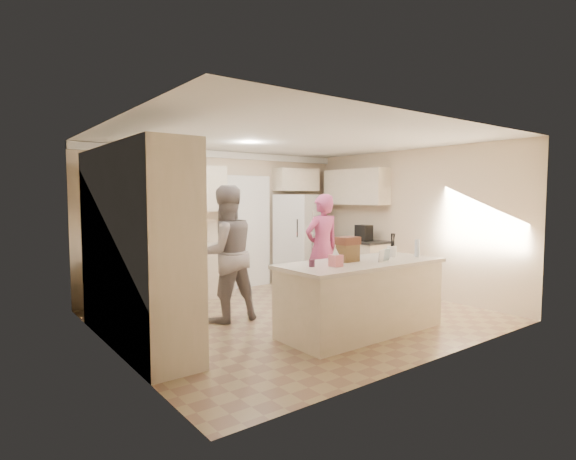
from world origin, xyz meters
TOP-DOWN VIEW (x-y plane):
  - floor at (0.00, 0.00)m, footprint 5.20×4.60m
  - ceiling at (0.00, 0.00)m, footprint 5.20×4.60m
  - wall_back at (0.00, 2.31)m, footprint 5.20×0.02m
  - wall_front at (0.00, -2.31)m, footprint 5.20×0.02m
  - wall_left at (-2.61, 0.00)m, footprint 0.02×4.60m
  - wall_right at (2.61, 0.00)m, footprint 0.02×4.60m
  - crown_back at (0.00, 2.26)m, footprint 5.20×0.08m
  - pantry_bank at (-2.30, 0.20)m, footprint 0.60×2.60m
  - back_base_cab at (-1.15, 2.00)m, footprint 2.20×0.60m
  - back_countertop at (-1.15, 1.99)m, footprint 2.24×0.63m
  - back_upper_cab at (-1.15, 2.12)m, footprint 2.20×0.35m
  - doorway_opening at (0.55, 2.28)m, footprint 0.90×0.06m
  - doorway_casing at (0.55, 2.24)m, footprint 1.02×0.03m
  - wall_frame_upper at (0.02, 2.27)m, footprint 0.15×0.02m
  - wall_frame_lower at (0.02, 2.27)m, footprint 0.15×0.02m
  - refrigerator at (1.65, 2.04)m, footprint 1.11×1.01m
  - fridge_seam at (1.65, 1.68)m, footprint 0.02×0.02m
  - fridge_dispenser at (1.43, 1.67)m, footprint 0.22×0.03m
  - fridge_handle_l at (1.60, 1.67)m, footprint 0.02×0.02m
  - fridge_handle_r at (1.70, 1.67)m, footprint 0.02×0.02m
  - over_fridge_cab at (1.65, 2.12)m, footprint 0.95×0.35m
  - right_base_cab at (2.30, 1.00)m, footprint 0.60×1.20m
  - right_countertop at (2.29, 1.00)m, footprint 0.63×1.24m
  - right_upper_cab at (2.43, 1.20)m, footprint 0.35×1.50m
  - coffee_maker at (2.25, 0.80)m, footprint 0.22×0.28m
  - island_base at (0.20, -1.10)m, footprint 2.20×0.90m
  - island_top at (0.20, -1.10)m, footprint 2.28×0.96m
  - utensil_crock at (0.85, -1.05)m, footprint 0.13×0.13m
  - tissue_box at (-0.35, -1.20)m, footprint 0.13×0.13m
  - tissue_plume at (-0.35, -1.20)m, footprint 0.08×0.08m
  - dollhouse_body at (0.05, -1.00)m, footprint 0.26×0.18m
  - dollhouse_roof at (0.05, -1.00)m, footprint 0.28×0.20m
  - jam_jar at (-0.60, -1.05)m, footprint 0.07×0.07m
  - greeting_card_a at (0.35, -1.30)m, footprint 0.12×0.06m
  - greeting_card_b at (0.50, -1.25)m, footprint 0.12×0.05m
  - water_bottle at (1.15, -1.25)m, footprint 0.07×0.07m
  - shaker_salt at (1.02, -0.88)m, footprint 0.05×0.05m
  - shaker_pepper at (1.09, -0.88)m, footprint 0.05×0.05m
  - teen_boy at (-0.95, 0.42)m, footprint 0.98×0.79m
  - teen_girl at (0.95, 0.52)m, footprint 0.69×0.48m
  - fridge_magnets at (1.65, 1.68)m, footprint 0.76×0.02m

SIDE VIEW (x-z plane):
  - floor at x=0.00m, z-range -0.02..0.00m
  - back_base_cab at x=-1.15m, z-range 0.00..0.88m
  - right_base_cab at x=2.30m, z-range 0.00..0.88m
  - island_base at x=0.20m, z-range 0.00..0.88m
  - back_countertop at x=-1.15m, z-range 0.88..0.92m
  - refrigerator at x=1.65m, z-range 0.00..1.80m
  - fridge_seam at x=1.65m, z-range 0.01..1.79m
  - right_countertop at x=2.29m, z-range 0.88..0.92m
  - island_top at x=0.20m, z-range 0.88..0.93m
  - fridge_magnets at x=1.65m, z-range 0.18..1.62m
  - teen_girl at x=0.95m, z-range 0.00..1.80m
  - teen_boy at x=-0.95m, z-range 0.00..1.92m
  - jam_jar at x=-0.60m, z-range 0.93..1.02m
  - shaker_salt at x=1.02m, z-range 0.93..1.02m
  - shaker_pepper at x=1.09m, z-range 0.93..1.02m
  - tissue_box at x=-0.35m, z-range 0.93..1.07m
  - utensil_crock at x=0.85m, z-range 0.93..1.07m
  - greeting_card_a at x=0.35m, z-range 0.93..1.08m
  - greeting_card_b at x=0.50m, z-range 0.93..1.08m
  - dollhouse_body at x=0.05m, z-range 0.93..1.15m
  - water_bottle at x=1.15m, z-range 0.92..1.17m
  - doorway_opening at x=0.55m, z-range 0.00..2.10m
  - doorway_casing at x=0.55m, z-range -0.06..2.16m
  - fridge_handle_l at x=1.60m, z-range 0.62..1.48m
  - fridge_handle_r at x=1.70m, z-range 0.62..1.48m
  - coffee_maker at x=2.25m, z-range 0.92..1.22m
  - tissue_plume at x=-0.35m, z-range 1.06..1.15m
  - fridge_dispenser at x=1.43m, z-range 0.97..1.32m
  - pantry_bank at x=-2.30m, z-range 0.00..2.35m
  - dollhouse_roof at x=0.05m, z-range 1.15..1.25m
  - wall_frame_lower at x=0.02m, z-range 1.18..1.38m
  - wall_back at x=0.00m, z-range 0.00..2.60m
  - wall_front at x=0.00m, z-range 0.00..2.60m
  - wall_left at x=-2.61m, z-range 0.00..2.60m
  - wall_right at x=2.61m, z-range 0.00..2.60m
  - wall_frame_upper at x=0.02m, z-range 1.45..1.65m
  - back_upper_cab at x=-1.15m, z-range 1.50..2.30m
  - right_upper_cab at x=2.43m, z-range 1.60..2.30m
  - over_fridge_cab at x=1.65m, z-range 1.88..2.33m
  - crown_back at x=0.00m, z-range 2.47..2.59m
  - ceiling at x=0.00m, z-range 2.60..2.62m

